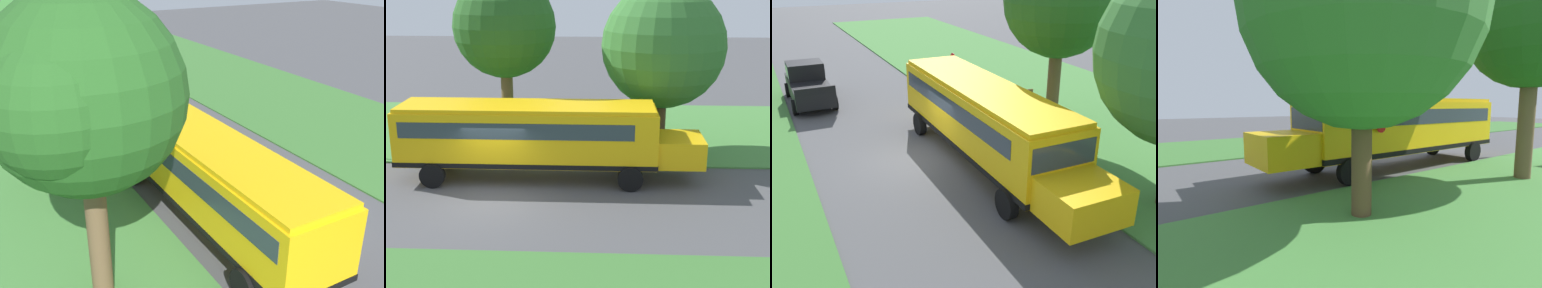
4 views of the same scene
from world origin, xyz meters
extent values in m
plane|color=#4C4C4F|center=(0.00, 0.00, 0.00)|extent=(120.00, 120.00, 0.00)
cube|color=yellow|center=(-2.45, 1.15, 1.90)|extent=(2.50, 10.50, 2.20)
cube|color=yellow|center=(-2.45, 7.35, 1.35)|extent=(2.20, 1.90, 1.10)
cube|color=yellow|center=(-2.45, 1.15, 3.08)|extent=(2.35, 10.29, 0.16)
cube|color=black|center=(-2.45, 1.15, 0.92)|extent=(2.54, 10.54, 0.20)
cube|color=#2D3842|center=(-2.45, 0.85, 2.36)|extent=(2.53, 9.24, 0.64)
cube|color=#2D3842|center=(-2.45, 6.35, 2.36)|extent=(2.25, 0.12, 0.80)
cylinder|color=red|center=(-3.88, 4.04, 2.05)|extent=(0.03, 0.44, 0.44)
cylinder|color=black|center=(-3.70, 5.35, 0.50)|extent=(0.30, 1.00, 1.00)
cylinder|color=black|center=(-1.20, 5.35, 0.50)|extent=(0.30, 1.00, 1.00)
cylinder|color=black|center=(-3.70, -2.52, 0.50)|extent=(0.30, 1.00, 1.00)
cylinder|color=black|center=(-1.20, -2.52, 0.50)|extent=(0.30, 1.00, 1.00)
cube|color=silver|center=(-2.80, 16.13, 0.64)|extent=(1.80, 4.40, 0.64)
cube|color=silver|center=(-2.80, 16.28, 1.26)|extent=(1.60, 2.20, 0.60)
cube|color=#2D3842|center=(-2.80, 16.28, 1.28)|extent=(1.62, 2.02, 0.45)
cylinder|color=black|center=(-1.90, 14.64, 0.32)|extent=(0.22, 0.64, 0.64)
cylinder|color=black|center=(-3.70, 14.64, 0.32)|extent=(0.22, 0.64, 0.64)
cylinder|color=black|center=(-1.90, 17.63, 0.32)|extent=(0.22, 0.64, 0.64)
cylinder|color=black|center=(-3.70, 17.63, 0.32)|extent=(0.22, 0.64, 0.64)
cylinder|color=brown|center=(-7.00, -0.45, 2.03)|extent=(0.58, 0.58, 4.05)
sphere|color=#23561E|center=(-7.00, -0.45, 5.87)|extent=(4.85, 4.85, 4.85)
sphere|color=#23561E|center=(-7.75, -1.21, 5.91)|extent=(3.23, 3.23, 3.23)
cylinder|color=brown|center=(-6.30, 6.96, 1.47)|extent=(0.51, 0.51, 2.94)
sphere|color=#33702D|center=(-6.30, 6.96, 5.07)|extent=(5.68, 5.68, 5.68)
sphere|color=#33702D|center=(-6.49, 7.09, 5.51)|extent=(4.07, 4.07, 4.07)
cylinder|color=brown|center=(-6.50, 17.58, 1.74)|extent=(0.49, 0.49, 3.48)
cylinder|color=#4C3826|center=(-5.63, 26.17, 1.98)|extent=(0.75, 0.75, 3.96)
camera|label=1|loc=(-9.65, -10.34, 8.85)|focal=42.00mm
camera|label=2|loc=(18.45, 4.26, 7.99)|focal=50.00mm
camera|label=3|loc=(5.24, 15.81, 7.79)|focal=42.00mm
camera|label=4|loc=(-11.99, 11.61, 2.84)|focal=28.00mm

